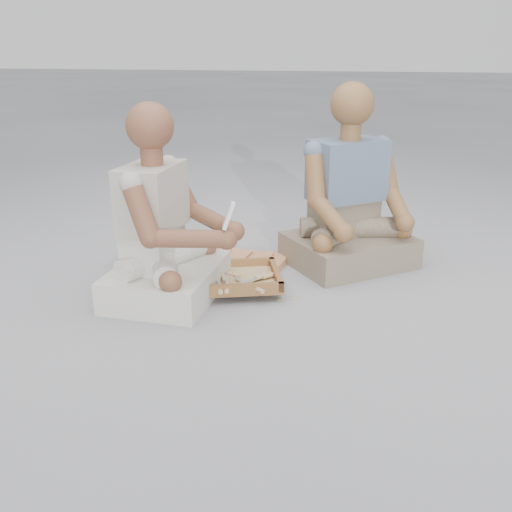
% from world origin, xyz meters
% --- Properties ---
extents(ground, '(60.00, 60.00, 0.00)m').
position_xyz_m(ground, '(0.00, 0.00, 0.00)').
color(ground, '#959499').
rests_on(ground, ground).
extents(carved_panel, '(0.60, 0.43, 0.04)m').
position_xyz_m(carved_panel, '(-0.34, 0.68, 0.02)').
color(carved_panel, '#B06D44').
rests_on(carved_panel, ground).
extents(tool_tray, '(0.54, 0.48, 0.06)m').
position_xyz_m(tool_tray, '(-0.23, 0.38, 0.06)').
color(tool_tray, brown).
rests_on(tool_tray, carved_panel).
extents(chisel_0, '(0.12, 0.20, 0.02)m').
position_xyz_m(chisel_0, '(-0.11, 0.39, 0.07)').
color(chisel_0, silver).
rests_on(chisel_0, tool_tray).
extents(chisel_1, '(0.21, 0.10, 0.02)m').
position_xyz_m(chisel_1, '(-0.25, 0.42, 0.07)').
color(chisel_1, silver).
rests_on(chisel_1, tool_tray).
extents(chisel_2, '(0.11, 0.21, 0.02)m').
position_xyz_m(chisel_2, '(-0.11, 0.40, 0.07)').
color(chisel_2, silver).
rests_on(chisel_2, tool_tray).
extents(chisel_3, '(0.07, 0.22, 0.02)m').
position_xyz_m(chisel_3, '(-0.22, 0.24, 0.07)').
color(chisel_3, silver).
rests_on(chisel_3, tool_tray).
extents(chisel_4, '(0.09, 0.21, 0.02)m').
position_xyz_m(chisel_4, '(-0.25, 0.22, 0.07)').
color(chisel_4, silver).
rests_on(chisel_4, tool_tray).
extents(chisel_5, '(0.18, 0.15, 0.02)m').
position_xyz_m(chisel_5, '(-0.09, 0.26, 0.07)').
color(chisel_5, silver).
rests_on(chisel_5, tool_tray).
extents(chisel_6, '(0.16, 0.18, 0.02)m').
position_xyz_m(chisel_6, '(-0.08, 0.40, 0.07)').
color(chisel_6, silver).
rests_on(chisel_6, tool_tray).
extents(chisel_7, '(0.10, 0.21, 0.02)m').
position_xyz_m(chisel_7, '(-0.27, 0.36, 0.07)').
color(chisel_7, silver).
rests_on(chisel_7, tool_tray).
extents(wood_chip_0, '(0.02, 0.02, 0.00)m').
position_xyz_m(wood_chip_0, '(-0.57, 0.24, 0.00)').
color(wood_chip_0, tan).
rests_on(wood_chip_0, ground).
extents(wood_chip_1, '(0.02, 0.02, 0.00)m').
position_xyz_m(wood_chip_1, '(-0.34, 0.13, 0.00)').
color(wood_chip_1, tan).
rests_on(wood_chip_1, ground).
extents(wood_chip_2, '(0.02, 0.02, 0.00)m').
position_xyz_m(wood_chip_2, '(-0.52, 0.47, 0.00)').
color(wood_chip_2, tan).
rests_on(wood_chip_2, ground).
extents(wood_chip_3, '(0.02, 0.02, 0.00)m').
position_xyz_m(wood_chip_3, '(-0.42, 0.75, 0.00)').
color(wood_chip_3, tan).
rests_on(wood_chip_3, ground).
extents(wood_chip_4, '(0.02, 0.02, 0.00)m').
position_xyz_m(wood_chip_4, '(-0.53, 0.59, 0.00)').
color(wood_chip_4, tan).
rests_on(wood_chip_4, ground).
extents(wood_chip_5, '(0.02, 0.02, 0.00)m').
position_xyz_m(wood_chip_5, '(-0.51, 0.76, 0.00)').
color(wood_chip_5, tan).
rests_on(wood_chip_5, ground).
extents(wood_chip_6, '(0.02, 0.02, 0.00)m').
position_xyz_m(wood_chip_6, '(-0.42, 0.24, 0.00)').
color(wood_chip_6, tan).
rests_on(wood_chip_6, ground).
extents(wood_chip_7, '(0.02, 0.02, 0.00)m').
position_xyz_m(wood_chip_7, '(0.01, 0.31, 0.00)').
color(wood_chip_7, tan).
rests_on(wood_chip_7, ground).
extents(wood_chip_8, '(0.02, 0.02, 0.00)m').
position_xyz_m(wood_chip_8, '(-0.14, 0.70, 0.00)').
color(wood_chip_8, tan).
rests_on(wood_chip_8, ground).
extents(wood_chip_9, '(0.02, 0.02, 0.00)m').
position_xyz_m(wood_chip_9, '(0.08, 0.34, 0.00)').
color(wood_chip_9, tan).
rests_on(wood_chip_9, ground).
extents(wood_chip_10, '(0.02, 0.02, 0.00)m').
position_xyz_m(wood_chip_10, '(-0.29, 0.45, 0.00)').
color(wood_chip_10, tan).
rests_on(wood_chip_10, ground).
extents(wood_chip_11, '(0.02, 0.02, 0.00)m').
position_xyz_m(wood_chip_11, '(-0.55, 0.41, 0.00)').
color(wood_chip_11, tan).
rests_on(wood_chip_11, ground).
extents(wood_chip_12, '(0.02, 0.02, 0.00)m').
position_xyz_m(wood_chip_12, '(-0.55, 0.47, 0.00)').
color(wood_chip_12, tan).
rests_on(wood_chip_12, ground).
extents(wood_chip_13, '(0.02, 0.02, 0.00)m').
position_xyz_m(wood_chip_13, '(-0.48, 0.23, 0.00)').
color(wood_chip_13, tan).
rests_on(wood_chip_13, ground).
extents(craftsman, '(0.60, 0.58, 0.90)m').
position_xyz_m(craftsman, '(-0.52, 0.24, 0.31)').
color(craftsman, silver).
rests_on(craftsman, ground).
extents(companion, '(0.78, 0.77, 0.96)m').
position_xyz_m(companion, '(0.28, 0.88, 0.32)').
color(companion, '#7A6D57').
rests_on(companion, ground).
extents(mobile_phone, '(0.07, 0.06, 0.12)m').
position_xyz_m(mobile_phone, '(-0.19, 0.17, 0.44)').
color(mobile_phone, white).
rests_on(mobile_phone, craftsman).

